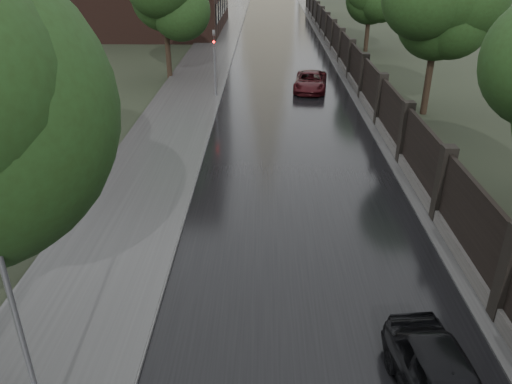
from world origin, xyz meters
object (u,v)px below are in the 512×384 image
car_right_far (310,81)px  tree_right_b (437,20)px  traffic_light (215,58)px  lamp_post (19,327)px

car_right_far → tree_right_b: bearing=-31.2°
tree_right_b → traffic_light: tree_right_b is taller
traffic_light → lamp_post: bearing=-92.7°
tree_right_b → lamp_post: bearing=-122.2°
tree_right_b → car_right_far: tree_right_b is taller
lamp_post → car_right_far: (7.00, 25.26, -2.08)m
lamp_post → car_right_far: lamp_post is taller
traffic_light → tree_right_b: bearing=-14.2°
lamp_post → traffic_light: lamp_post is taller
tree_right_b → lamp_post: tree_right_b is taller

